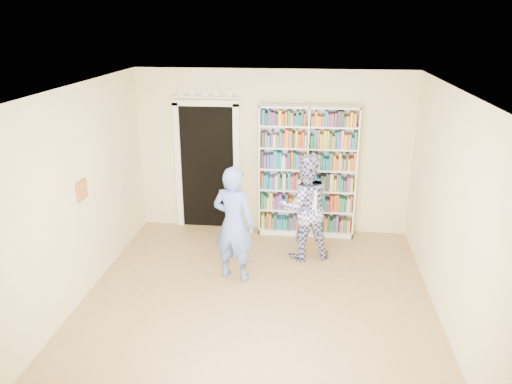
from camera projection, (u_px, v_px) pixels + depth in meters
The scene contains 11 objects.
floor at pixel (256, 306), 6.32m from camera, with size 5.00×5.00×0.00m, color olive.
ceiling at pixel (256, 91), 5.43m from camera, with size 5.00×5.00×0.00m, color white.
wall_back at pixel (273, 152), 8.22m from camera, with size 4.50×4.50×0.00m, color #F6E4AA.
wall_left at pixel (74, 199), 6.11m from camera, with size 5.00×5.00×0.00m, color #F6E4AA.
wall_right at pixel (453, 214), 5.64m from camera, with size 5.00×5.00×0.00m, color #F6E4AA.
bookshelf at pixel (307, 171), 8.10m from camera, with size 1.57×0.29×2.16m.
doorway at pixel (207, 161), 8.37m from camera, with size 1.10×0.08×2.43m.
wall_art at pixel (82, 190), 6.28m from camera, with size 0.03×0.25×0.25m, color brown.
man_blue at pixel (234, 224), 6.75m from camera, with size 0.59×0.39×1.62m, color #5771C2.
man_plaid at pixel (305, 207), 7.35m from camera, with size 0.79×0.61×1.62m, color navy.
paper_sheet at pixel (310, 200), 7.10m from camera, with size 0.21×0.01×0.30m, color white.
Camera 1 is at (0.61, -5.45, 3.46)m, focal length 35.00 mm.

